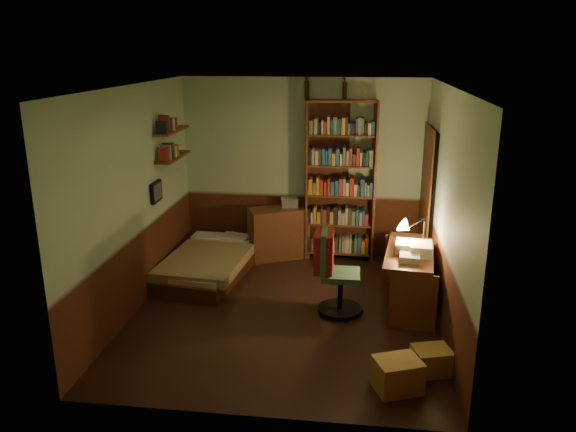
# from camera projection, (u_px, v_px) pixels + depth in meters

# --- Properties ---
(floor) EXTENTS (3.50, 4.00, 0.02)m
(floor) POSITION_uv_depth(u_px,v_px,m) (285.00, 311.00, 6.65)
(floor) COLOR black
(floor) RESTS_ON ground
(ceiling) EXTENTS (3.50, 4.00, 0.02)m
(ceiling) POSITION_uv_depth(u_px,v_px,m) (285.00, 85.00, 5.89)
(ceiling) COLOR silver
(ceiling) RESTS_ON wall_back
(wall_back) EXTENTS (3.50, 0.02, 2.60)m
(wall_back) POSITION_uv_depth(u_px,v_px,m) (303.00, 168.00, 8.18)
(wall_back) COLOR #99B892
(wall_back) RESTS_ON ground
(wall_left) EXTENTS (0.02, 4.00, 2.60)m
(wall_left) POSITION_uv_depth(u_px,v_px,m) (135.00, 200.00, 6.48)
(wall_left) COLOR #99B892
(wall_left) RESTS_ON ground
(wall_right) EXTENTS (0.02, 4.00, 2.60)m
(wall_right) POSITION_uv_depth(u_px,v_px,m) (446.00, 211.00, 6.06)
(wall_right) COLOR #99B892
(wall_right) RESTS_ON ground
(wall_front) EXTENTS (3.50, 0.02, 2.60)m
(wall_front) POSITION_uv_depth(u_px,v_px,m) (252.00, 275.00, 4.36)
(wall_front) COLOR #99B892
(wall_front) RESTS_ON ground
(doorway) EXTENTS (0.06, 0.90, 2.00)m
(doorway) POSITION_uv_depth(u_px,v_px,m) (427.00, 205.00, 7.39)
(doorway) COLOR black
(doorway) RESTS_ON ground
(door_trim) EXTENTS (0.02, 0.98, 2.08)m
(door_trim) POSITION_uv_depth(u_px,v_px,m) (425.00, 205.00, 7.39)
(door_trim) COLOR #391B0A
(door_trim) RESTS_ON ground
(bed) EXTENTS (1.19, 1.90, 0.53)m
(bed) POSITION_uv_depth(u_px,v_px,m) (208.00, 256.00, 7.64)
(bed) COLOR olive
(bed) RESTS_ON ground
(dresser) EXTENTS (0.94, 0.73, 0.75)m
(dresser) POSITION_uv_depth(u_px,v_px,m) (278.00, 233.00, 8.26)
(dresser) COLOR #572C19
(dresser) RESTS_ON ground
(mini_stereo) EXTENTS (0.28, 0.23, 0.13)m
(mini_stereo) POSITION_uv_depth(u_px,v_px,m) (289.00, 202.00, 8.23)
(mini_stereo) COLOR #B2B2B7
(mini_stereo) RESTS_ON dresser
(bookshelf) EXTENTS (1.02, 0.44, 2.31)m
(bookshelf) POSITION_uv_depth(u_px,v_px,m) (340.00, 182.00, 8.01)
(bookshelf) COLOR #572C19
(bookshelf) RESTS_ON ground
(bottle_left) EXTENTS (0.08, 0.08, 0.25)m
(bottle_left) POSITION_uv_depth(u_px,v_px,m) (307.00, 90.00, 7.80)
(bottle_left) COLOR black
(bottle_left) RESTS_ON bookshelf
(bottle_right) EXTENTS (0.08, 0.08, 0.23)m
(bottle_right) POSITION_uv_depth(u_px,v_px,m) (345.00, 91.00, 7.74)
(bottle_right) COLOR black
(bottle_right) RESTS_ON bookshelf
(desk) EXTENTS (0.70, 1.36, 0.70)m
(desk) POSITION_uv_depth(u_px,v_px,m) (408.00, 278.00, 6.71)
(desk) COLOR #572C19
(desk) RESTS_ON ground
(paper_stack) EXTENTS (0.28, 0.36, 0.14)m
(paper_stack) POSITION_uv_depth(u_px,v_px,m) (421.00, 249.00, 6.46)
(paper_stack) COLOR silver
(paper_stack) RESTS_ON desk
(desk_lamp) EXTENTS (0.23, 0.23, 0.61)m
(desk_lamp) POSITION_uv_depth(u_px,v_px,m) (424.00, 225.00, 6.54)
(desk_lamp) COLOR black
(desk_lamp) RESTS_ON desk
(office_chair) EXTENTS (0.46, 0.41, 0.91)m
(office_chair) POSITION_uv_depth(u_px,v_px,m) (341.00, 276.00, 6.49)
(office_chair) COLOR #345C3D
(office_chair) RESTS_ON ground
(red_jacket) EXTENTS (0.31, 0.43, 0.46)m
(red_jacket) POSITION_uv_depth(u_px,v_px,m) (348.00, 216.00, 6.42)
(red_jacket) COLOR maroon
(red_jacket) RESTS_ON office_chair
(wall_shelf_lower) EXTENTS (0.20, 0.90, 0.03)m
(wall_shelf_lower) POSITION_uv_depth(u_px,v_px,m) (173.00, 157.00, 7.43)
(wall_shelf_lower) COLOR #572C19
(wall_shelf_lower) RESTS_ON wall_left
(wall_shelf_upper) EXTENTS (0.20, 0.90, 0.03)m
(wall_shelf_upper) POSITION_uv_depth(u_px,v_px,m) (172.00, 131.00, 7.33)
(wall_shelf_upper) COLOR #572C19
(wall_shelf_upper) RESTS_ON wall_left
(framed_picture) EXTENTS (0.04, 0.32, 0.26)m
(framed_picture) POSITION_uv_depth(u_px,v_px,m) (156.00, 192.00, 7.06)
(framed_picture) COLOR black
(framed_picture) RESTS_ON wall_left
(cardboard_box_a) EXTENTS (0.49, 0.45, 0.30)m
(cardboard_box_a) POSITION_uv_depth(u_px,v_px,m) (397.00, 375.00, 5.08)
(cardboard_box_a) COLOR #A88942
(cardboard_box_a) RESTS_ON ground
(cardboard_box_b) EXTENTS (0.41, 0.37, 0.25)m
(cardboard_box_b) POSITION_uv_depth(u_px,v_px,m) (432.00, 360.00, 5.37)
(cardboard_box_b) COLOR #A88942
(cardboard_box_b) RESTS_ON ground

